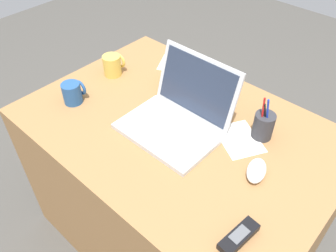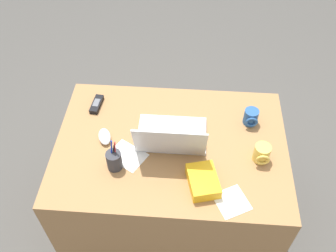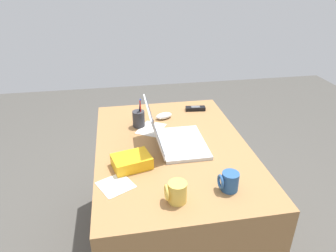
# 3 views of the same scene
# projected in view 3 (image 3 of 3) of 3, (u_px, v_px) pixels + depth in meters

# --- Properties ---
(ground_plane) EXTENTS (6.00, 6.00, 0.00)m
(ground_plane) POSITION_uv_depth(u_px,v_px,m) (171.00, 243.00, 1.99)
(ground_plane) COLOR #4C4944
(desk) EXTENTS (1.16, 0.81, 0.74)m
(desk) POSITION_uv_depth(u_px,v_px,m) (172.00, 199.00, 1.82)
(desk) COLOR #9E7042
(desk) RESTS_ON ground
(laptop) EXTENTS (0.35, 0.31, 0.24)m
(laptop) POSITION_uv_depth(u_px,v_px,m) (173.00, 137.00, 1.63)
(laptop) COLOR silver
(laptop) RESTS_ON desk
(computer_mouse) EXTENTS (0.09, 0.12, 0.04)m
(computer_mouse) POSITION_uv_depth(u_px,v_px,m) (164.00, 116.00, 1.94)
(computer_mouse) COLOR white
(computer_mouse) RESTS_ON desk
(coffee_mug_white) EXTENTS (0.08, 0.09, 0.09)m
(coffee_mug_white) POSITION_uv_depth(u_px,v_px,m) (176.00, 192.00, 1.24)
(coffee_mug_white) COLOR #E0BC4C
(coffee_mug_white) RESTS_ON desk
(coffee_mug_tall) EXTENTS (0.07, 0.09, 0.09)m
(coffee_mug_tall) POSITION_uv_depth(u_px,v_px,m) (229.00, 181.00, 1.31)
(coffee_mug_tall) COLOR #26518C
(coffee_mug_tall) RESTS_ON desk
(cordless_phone) EXTENTS (0.06, 0.13, 0.03)m
(cordless_phone) POSITION_uv_depth(u_px,v_px,m) (195.00, 108.00, 2.05)
(cordless_phone) COLOR black
(cordless_phone) RESTS_ON desk
(pen_holder) EXTENTS (0.07, 0.07, 0.18)m
(pen_holder) POSITION_uv_depth(u_px,v_px,m) (139.00, 119.00, 1.83)
(pen_holder) COLOR #333338
(pen_holder) RESTS_ON desk
(snack_bag) EXTENTS (0.17, 0.20, 0.06)m
(snack_bag) POSITION_uv_depth(u_px,v_px,m) (132.00, 162.00, 1.46)
(snack_bag) COLOR #F2AD19
(snack_bag) RESTS_ON desk
(paper_note_near_laptop) EXTENTS (0.22, 0.20, 0.00)m
(paper_note_near_laptop) POSITION_uv_depth(u_px,v_px,m) (151.00, 129.00, 1.82)
(paper_note_near_laptop) COLOR white
(paper_note_near_laptop) RESTS_ON desk
(paper_note_left) EXTENTS (0.18, 0.18, 0.00)m
(paper_note_left) POSITION_uv_depth(u_px,v_px,m) (116.00, 185.00, 1.35)
(paper_note_left) COLOR white
(paper_note_left) RESTS_ON desk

